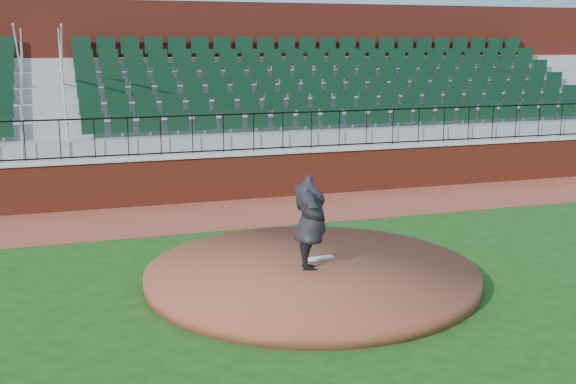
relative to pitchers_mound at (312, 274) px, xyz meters
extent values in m
plane|color=#174012|center=(0.09, 0.11, -0.12)|extent=(90.00, 90.00, 0.00)
cube|color=brown|center=(0.09, 5.51, -0.12)|extent=(34.00, 3.20, 0.01)
cube|color=maroon|center=(0.09, 7.11, 0.47)|extent=(34.00, 0.35, 1.20)
cube|color=#B7B7B7|center=(0.09, 7.11, 1.12)|extent=(34.00, 0.45, 0.10)
cube|color=maroon|center=(0.09, 12.63, 2.62)|extent=(34.00, 0.50, 5.50)
cylinder|color=brown|center=(0.00, 0.00, 0.00)|extent=(5.89, 5.89, 0.25)
cube|color=white|center=(0.34, 0.45, 0.14)|extent=(0.52, 0.19, 0.03)
imported|color=black|center=(-0.05, -0.04, 0.97)|extent=(0.98, 2.14, 1.68)
camera|label=1|loc=(-4.20, -11.43, 4.03)|focal=44.71mm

